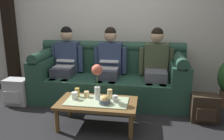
% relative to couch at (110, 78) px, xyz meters
% --- Properties ---
extents(ground_plane, '(14.00, 14.00, 0.00)m').
position_rel_couch_xyz_m(ground_plane, '(0.00, -1.17, -0.37)').
color(ground_plane, black).
extents(back_wall_patterned, '(6.00, 0.12, 2.90)m').
position_rel_couch_xyz_m(back_wall_patterned, '(0.00, 0.53, 1.08)').
color(back_wall_patterned, silver).
rests_on(back_wall_patterned, ground_plane).
extents(timber_pillar, '(0.20, 0.20, 2.90)m').
position_rel_couch_xyz_m(timber_pillar, '(-2.00, 0.41, 1.08)').
color(timber_pillar, black).
rests_on(timber_pillar, ground_plane).
extents(couch, '(2.50, 0.88, 0.96)m').
position_rel_couch_xyz_m(couch, '(0.00, 0.00, 0.00)').
color(couch, '#234738').
rests_on(couch, ground_plane).
extents(person_left, '(0.56, 0.67, 1.22)m').
position_rel_couch_xyz_m(person_left, '(-0.76, -0.00, 0.29)').
color(person_left, '#383D4C').
rests_on(person_left, ground_plane).
extents(person_middle, '(0.56, 0.67, 1.22)m').
position_rel_couch_xyz_m(person_middle, '(0.00, -0.00, 0.29)').
color(person_middle, '#383D4C').
rests_on(person_middle, ground_plane).
extents(person_right, '(0.56, 0.67, 1.22)m').
position_rel_couch_xyz_m(person_right, '(0.76, -0.00, 0.29)').
color(person_right, '#595B66').
rests_on(person_right, ground_plane).
extents(coffee_table, '(1.02, 0.56, 0.35)m').
position_rel_couch_xyz_m(coffee_table, '(0.00, -0.97, -0.06)').
color(coffee_table, brown).
rests_on(coffee_table, ground_plane).
extents(flower_vase, '(0.14, 0.14, 0.47)m').
position_rel_couch_xyz_m(flower_vase, '(-0.01, -0.91, 0.30)').
color(flower_vase, silver).
rests_on(flower_vase, coffee_table).
extents(snack_bowl, '(0.14, 0.14, 0.12)m').
position_rel_couch_xyz_m(snack_bowl, '(0.12, -1.04, 0.03)').
color(snack_bowl, '#4C5666').
rests_on(snack_bowl, coffee_table).
extents(cup_near_left, '(0.07, 0.07, 0.12)m').
position_rel_couch_xyz_m(cup_near_left, '(0.15, -0.85, 0.05)').
color(cup_near_left, '#DBB77A').
rests_on(cup_near_left, coffee_table).
extents(cup_near_right, '(0.06, 0.06, 0.12)m').
position_rel_couch_xyz_m(cup_near_right, '(-0.30, -0.86, 0.05)').
color(cup_near_right, gold).
rests_on(cup_near_right, coffee_table).
extents(cup_far_center, '(0.08, 0.08, 0.10)m').
position_rel_couch_xyz_m(cup_far_center, '(-0.30, -0.96, 0.04)').
color(cup_far_center, white).
rests_on(cup_far_center, coffee_table).
extents(cup_far_left, '(0.07, 0.07, 0.08)m').
position_rel_couch_xyz_m(cup_far_left, '(-0.17, -0.86, 0.03)').
color(cup_far_left, '#DBB77A').
rests_on(cup_far_left, coffee_table).
extents(cup_far_right, '(0.06, 0.06, 0.08)m').
position_rel_couch_xyz_m(cup_far_right, '(0.24, -0.96, 0.03)').
color(cup_far_right, white).
rests_on(cup_far_right, coffee_table).
extents(backpack_right, '(0.36, 0.28, 0.38)m').
position_rel_couch_xyz_m(backpack_right, '(1.42, -0.60, -0.18)').
color(backpack_right, '#2D2319').
rests_on(backpack_right, ground_plane).
extents(backpack_left, '(0.36, 0.29, 0.42)m').
position_rel_couch_xyz_m(backpack_left, '(-1.45, -0.46, -0.16)').
color(backpack_left, '#B7B7BC').
rests_on(backpack_left, ground_plane).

